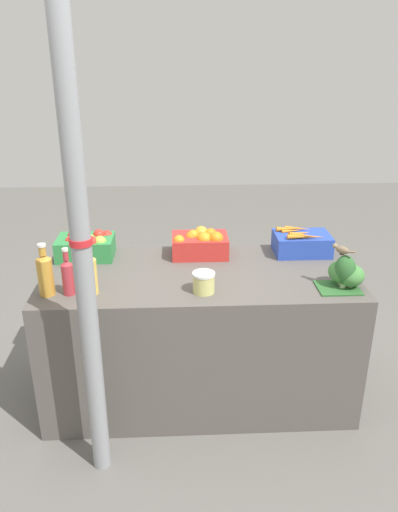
{
  "coord_description": "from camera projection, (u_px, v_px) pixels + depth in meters",
  "views": [
    {
      "loc": [
        -0.13,
        -2.56,
        1.99
      ],
      "look_at": [
        0.0,
        0.0,
        0.91
      ],
      "focal_mm": 35.0,
      "sensor_mm": 36.0,
      "label": 1
    }
  ],
  "objects": [
    {
      "name": "pickle_jar",
      "position": [
        204.0,
        282.0,
        2.58
      ],
      "size": [
        0.12,
        0.12,
        0.11
      ],
      "color": "#D1CC75",
      "rests_on": "market_table"
    },
    {
      "name": "carrot_crate",
      "position": [
        302.0,
        243.0,
        3.06
      ],
      "size": [
        0.34,
        0.23,
        0.16
      ],
      "color": "#2847B7",
      "rests_on": "market_table"
    },
    {
      "name": "broccoli_pile",
      "position": [
        346.0,
        273.0,
        2.61
      ],
      "size": [
        0.24,
        0.2,
        0.19
      ],
      "color": "#2D602D",
      "rests_on": "market_table"
    },
    {
      "name": "ground_plane",
      "position": [
        199.0,
        389.0,
        3.14
      ],
      "size": [
        10.0,
        10.0,
        0.0
      ],
      "primitive_type": "plane",
      "color": "#605E59"
    },
    {
      "name": "market_table",
      "position": [
        199.0,
        334.0,
        2.98
      ],
      "size": [
        1.76,
        0.81,
        0.81
      ],
      "primitive_type": "cube",
      "color": "#56514C",
      "rests_on": "ground_plane"
    },
    {
      "name": "sparrow_bird",
      "position": [
        342.0,
        250.0,
        2.56
      ],
      "size": [
        0.1,
        0.1,
        0.05
      ],
      "rotation": [
        0.0,
        0.0,
        2.35
      ],
      "color": "#4C3D2D",
      "rests_on": "broccoli_pile"
    },
    {
      "name": "juice_bottle_amber",
      "position": [
        45.0,
        274.0,
        2.53
      ],
      "size": [
        0.08,
        0.08,
        0.28
      ],
      "color": "gold",
      "rests_on": "market_table"
    },
    {
      "name": "orange_crate",
      "position": [
        200.0,
        243.0,
        3.03
      ],
      "size": [
        0.34,
        0.23,
        0.17
      ],
      "color": "red",
      "rests_on": "market_table"
    },
    {
      "name": "apple_crate",
      "position": [
        86.0,
        245.0,
        3.0
      ],
      "size": [
        0.34,
        0.23,
        0.16
      ],
      "color": "#2D8442",
      "rests_on": "market_table"
    },
    {
      "name": "juice_bottle_golden",
      "position": [
        90.0,
        273.0,
        2.54
      ],
      "size": [
        0.08,
        0.08,
        0.28
      ],
      "color": "gold",
      "rests_on": "market_table"
    },
    {
      "name": "support_pole",
      "position": [
        83.0,
        265.0,
        2.14
      ],
      "size": [
        0.1,
        0.1,
        2.24
      ],
      "color": "gray",
      "rests_on": "ground_plane"
    },
    {
      "name": "juice_bottle_ruby",
      "position": [
        68.0,
        276.0,
        2.54
      ],
      "size": [
        0.06,
        0.06,
        0.25
      ],
      "color": "#B2333D",
      "rests_on": "market_table"
    }
  ]
}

